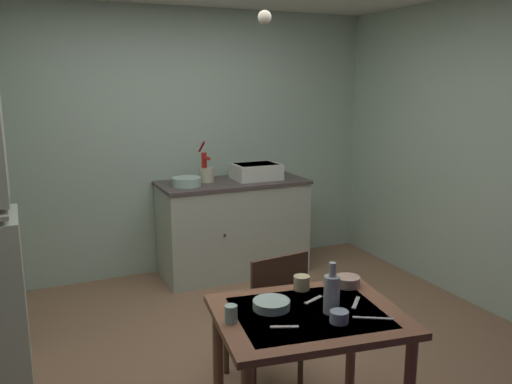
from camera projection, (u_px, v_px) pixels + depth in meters
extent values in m
plane|color=#8C684D|center=(243.00, 364.00, 3.50)|extent=(5.31, 5.31, 0.00)
cube|color=#ACC7B3|center=(161.00, 143.00, 5.03)|extent=(4.41, 0.10, 2.52)
cube|color=#ABC3AF|center=(501.00, 157.00, 4.13)|extent=(0.10, 4.01, 2.52)
cube|color=#B0BAA6|center=(233.00, 229.00, 5.10)|extent=(1.38, 0.60, 0.88)
cube|color=#4D4342|center=(233.00, 183.00, 5.01)|extent=(1.41, 0.63, 0.03)
sphere|color=#2D2823|center=(225.00, 235.00, 4.73)|extent=(0.02, 0.02, 0.02)
cube|color=white|center=(256.00, 171.00, 5.09)|extent=(0.44, 0.34, 0.15)
cube|color=black|center=(256.00, 164.00, 5.07)|extent=(0.38, 0.28, 0.01)
cylinder|color=#B21E19|center=(204.00, 168.00, 4.92)|extent=(0.05, 0.05, 0.28)
cylinder|color=#B21E19|center=(207.00, 158.00, 4.83)|extent=(0.03, 0.12, 0.03)
cylinder|color=#B0121B|center=(202.00, 147.00, 4.93)|extent=(0.02, 0.16, 0.12)
cylinder|color=#ADD1C1|center=(187.00, 182.00, 4.77)|extent=(0.26, 0.26, 0.08)
cylinder|color=beige|center=(206.00, 175.00, 4.94)|extent=(0.14, 0.14, 0.14)
cube|color=brown|center=(308.00, 316.00, 2.58)|extent=(1.00, 0.84, 0.04)
cube|color=silver|center=(309.00, 312.00, 2.58)|extent=(0.78, 0.66, 0.00)
cylinder|color=brown|center=(218.00, 365.00, 2.83)|extent=(0.06, 0.06, 0.70)
cylinder|color=brown|center=(351.00, 345.00, 3.05)|extent=(0.06, 0.06, 0.70)
cube|color=#483420|center=(263.00, 312.00, 3.25)|extent=(0.44, 0.44, 0.03)
cube|color=#473021|center=(280.00, 289.00, 3.05)|extent=(0.38, 0.07, 0.40)
cylinder|color=#483420|center=(271.00, 329.00, 3.53)|extent=(0.04, 0.04, 0.43)
cylinder|color=#483420|center=(226.00, 342.00, 3.36)|extent=(0.04, 0.04, 0.43)
cylinder|color=#483420|center=(301.00, 351.00, 3.24)|extent=(0.04, 0.04, 0.43)
cylinder|color=#483420|center=(253.00, 366.00, 3.07)|extent=(0.04, 0.04, 0.43)
cylinder|color=#ADD1C1|center=(271.00, 304.00, 2.61)|extent=(0.19, 0.19, 0.04)
cylinder|color=tan|center=(348.00, 281.00, 2.90)|extent=(0.14, 0.14, 0.05)
cylinder|color=#ADD1C1|center=(231.00, 314.00, 2.46)|extent=(0.06, 0.06, 0.08)
cylinder|color=beige|center=(302.00, 283.00, 2.85)|extent=(0.09, 0.09, 0.08)
cylinder|color=#9EB2C6|center=(339.00, 317.00, 2.46)|extent=(0.09, 0.09, 0.06)
cylinder|color=#B7BCC1|center=(332.00, 295.00, 2.55)|extent=(0.08, 0.08, 0.19)
cylinder|color=#B7BCC1|center=(332.00, 270.00, 2.53)|extent=(0.04, 0.04, 0.07)
cube|color=silver|center=(373.00, 318.00, 2.51)|extent=(0.17, 0.11, 0.00)
cube|color=beige|center=(356.00, 303.00, 2.68)|extent=(0.12, 0.12, 0.00)
cube|color=beige|center=(313.00, 300.00, 2.72)|extent=(0.13, 0.07, 0.00)
cube|color=beige|center=(284.00, 327.00, 2.42)|extent=(0.13, 0.07, 0.00)
sphere|color=#F9EFCC|center=(265.00, 17.00, 2.99)|extent=(0.08, 0.08, 0.08)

